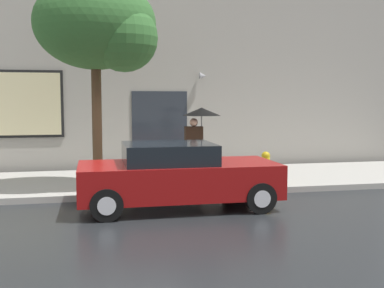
% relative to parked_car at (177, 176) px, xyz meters
% --- Properties ---
extents(ground_plane, '(60.00, 60.00, 0.00)m').
position_rel_parked_car_xyz_m(ground_plane, '(-1.17, 0.03, -0.70)').
color(ground_plane, black).
extents(sidewalk, '(20.00, 4.00, 0.15)m').
position_rel_parked_car_xyz_m(sidewalk, '(-1.17, 3.03, -0.62)').
color(sidewalk, '#A3A099').
rests_on(sidewalk, ground).
extents(building_facade, '(20.00, 0.67, 7.00)m').
position_rel_parked_car_xyz_m(building_facade, '(-1.19, 5.53, 2.78)').
color(building_facade, '#9E998E').
rests_on(building_facade, ground).
extents(parked_car, '(4.20, 1.93, 1.40)m').
position_rel_parked_car_xyz_m(parked_car, '(0.00, 0.00, 0.00)').
color(parked_car, maroon).
rests_on(parked_car, ground).
extents(fire_hydrant, '(0.30, 0.44, 0.81)m').
position_rel_parked_car_xyz_m(fire_hydrant, '(2.72, 1.87, -0.15)').
color(fire_hydrant, yellow).
rests_on(fire_hydrant, sidewalk).
extents(pedestrian_with_umbrella, '(1.06, 1.06, 1.96)m').
position_rel_parked_car_xyz_m(pedestrian_with_umbrella, '(1.14, 2.85, 1.03)').
color(pedestrian_with_umbrella, black).
rests_on(pedestrian_with_umbrella, sidewalk).
extents(street_tree, '(2.95, 2.51, 5.11)m').
position_rel_parked_car_xyz_m(street_tree, '(-1.50, 1.92, 3.36)').
color(street_tree, '#4C3823').
rests_on(street_tree, sidewalk).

